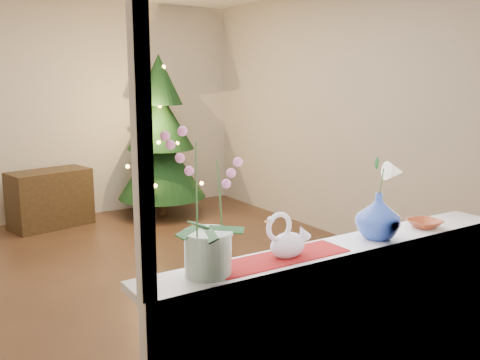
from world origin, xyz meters
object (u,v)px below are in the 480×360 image
object	(u,v)px
paperweight	(373,233)
side_table	(50,199)
blue_vase	(378,213)
amber_dish	(424,224)
xmas_tree	(160,136)
swan	(288,236)
orchid_pot	(207,202)

from	to	relation	value
paperweight	side_table	size ratio (longest dim) A/B	0.08
paperweight	blue_vase	bearing A→B (deg)	5.22
blue_vase	paperweight	xyz separation A→B (m)	(-0.03, -0.00, -0.10)
amber_dish	xmas_tree	size ratio (longest dim) A/B	0.08
swan	paperweight	bearing A→B (deg)	0.13
paperweight	swan	bearing A→B (deg)	178.41
swan	side_table	size ratio (longest dim) A/B	0.28
amber_dish	side_table	size ratio (longest dim) A/B	0.17
orchid_pot	paperweight	size ratio (longest dim) A/B	9.14
amber_dish	side_table	world-z (taller)	amber_dish
amber_dish	orchid_pot	bearing A→B (deg)	179.26
swan	xmas_tree	size ratio (longest dim) A/B	0.12
paperweight	amber_dish	xyz separation A→B (m)	(0.41, 0.00, -0.02)
swan	amber_dish	size ratio (longest dim) A/B	1.63
orchid_pot	swan	size ratio (longest dim) A/B	2.54
paperweight	amber_dish	size ratio (longest dim) A/B	0.45
amber_dish	xmas_tree	bearing A→B (deg)	85.12
swan	blue_vase	bearing A→B (deg)	0.51
swan	blue_vase	xyz separation A→B (m)	(0.58, -0.01, 0.03)
blue_vase	amber_dish	distance (m)	0.39
paperweight	xmas_tree	distance (m)	4.41
blue_vase	amber_dish	world-z (taller)	blue_vase
orchid_pot	amber_dish	size ratio (longest dim) A/B	4.13
orchid_pot	amber_dish	world-z (taller)	orchid_pot
swan	amber_dish	xyz separation A→B (m)	(0.95, -0.01, -0.09)
blue_vase	paperweight	size ratio (longest dim) A/B	3.99
amber_dish	xmas_tree	xyz separation A→B (m)	(0.37, 4.34, 0.08)
side_table	amber_dish	bearing A→B (deg)	-90.16
blue_vase	xmas_tree	world-z (taller)	xmas_tree
orchid_pot	xmas_tree	xyz separation A→B (m)	(1.74, 4.32, -0.22)
orchid_pot	side_table	xyz separation A→B (m)	(0.39, 4.51, -0.90)
orchid_pot	paperweight	distance (m)	1.01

